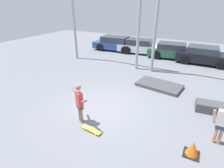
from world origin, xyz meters
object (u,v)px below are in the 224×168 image
(manual_pad, at_px, (159,85))
(parked_car_blue, at_px, (116,44))
(skateboarder, at_px, (79,102))
(parked_car_green, at_px, (173,51))
(parked_car_white, at_px, (140,46))
(bystander, at_px, (222,122))
(grind_box, at_px, (218,109))
(parked_car_black, at_px, (203,55))
(skateboard, at_px, (91,130))
(traffic_cone, at_px, (193,149))

(manual_pad, bearing_deg, parked_car_blue, 133.77)
(skateboarder, distance_m, parked_car_green, 10.91)
(parked_car_green, bearing_deg, skateboarder, -103.57)
(parked_car_blue, height_order, parked_car_green, parked_car_blue)
(parked_car_white, xyz_separation_m, bystander, (6.31, -9.79, 0.26))
(parked_car_blue, xyz_separation_m, bystander, (8.76, -9.62, 0.24))
(skateboarder, distance_m, bystander, 4.97)
(parked_car_green, xyz_separation_m, bystander, (3.33, -9.58, 0.27))
(grind_box, bearing_deg, parked_car_blue, 139.50)
(parked_car_blue, distance_m, parked_car_black, 7.80)
(skateboard, height_order, manual_pad, manual_pad)
(traffic_cone, bearing_deg, manual_pad, 116.22)
(manual_pad, bearing_deg, bystander, -50.53)
(skateboard, bearing_deg, bystander, 26.09)
(skateboarder, distance_m, parked_car_blue, 11.54)
(skateboarder, bearing_deg, parked_car_green, 111.76)
(parked_car_blue, bearing_deg, grind_box, -44.28)
(grind_box, distance_m, manual_pad, 3.23)
(parked_car_black, bearing_deg, parked_car_white, 174.54)
(skateboard, relative_size, parked_car_blue, 0.18)
(parked_car_blue, distance_m, parked_car_green, 5.42)
(grind_box, bearing_deg, manual_pad, 154.81)
(manual_pad, height_order, parked_car_green, parked_car_green)
(parked_car_black, height_order, traffic_cone, parked_car_black)
(parked_car_blue, bearing_deg, parked_car_white, 0.21)
(skateboarder, relative_size, parked_car_black, 0.42)
(parked_car_white, xyz_separation_m, traffic_cone, (5.63, -10.74, -0.39))
(parked_car_green, relative_size, parked_car_black, 1.08)
(parked_car_black, distance_m, traffic_cone, 10.21)
(parked_car_blue, relative_size, bystander, 2.88)
(grind_box, height_order, parked_car_blue, parked_car_blue)
(traffic_cone, bearing_deg, parked_car_white, 117.67)
(skateboard, xyz_separation_m, manual_pad, (1.27, 4.99, 0.02))
(skateboarder, relative_size, manual_pad, 0.68)
(parked_car_green, xyz_separation_m, traffic_cone, (2.65, -10.52, -0.38))
(parked_car_green, distance_m, bystander, 10.15)
(parked_car_white, relative_size, parked_car_black, 1.08)
(skateboarder, xyz_separation_m, skateboard, (0.71, -0.30, -0.87))
(skateboard, bearing_deg, parked_car_black, 79.42)
(skateboard, bearing_deg, parked_car_white, 106.70)
(manual_pad, bearing_deg, parked_car_black, 71.97)
(parked_car_blue, bearing_deg, bystander, -51.49)
(parked_car_green, bearing_deg, manual_pad, -91.22)
(parked_car_blue, bearing_deg, skateboard, -71.18)
(skateboard, height_order, bystander, bystander)
(skateboarder, relative_size, parked_car_white, 0.39)
(grind_box, height_order, parked_car_white, parked_car_white)
(parked_car_white, relative_size, traffic_cone, 8.30)
(parked_car_blue, distance_m, traffic_cone, 13.30)
(parked_car_white, relative_size, bystander, 2.63)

